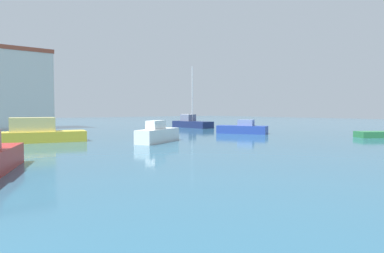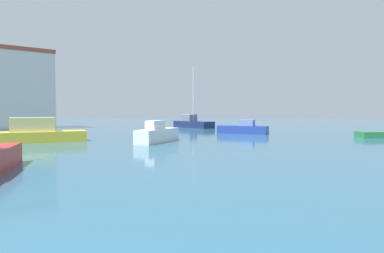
% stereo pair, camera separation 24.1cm
% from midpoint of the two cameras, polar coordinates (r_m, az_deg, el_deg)
% --- Properties ---
extents(water, '(160.00, 160.00, 0.00)m').
position_cam_midpoint_polar(water, '(27.32, -9.17, -2.28)').
color(water, '#285670').
rests_on(water, ground).
extents(sailboat_navy_far_right, '(2.05, 6.54, 8.26)m').
position_cam_midpoint_polar(sailboat_navy_far_right, '(46.38, 0.25, 0.60)').
color(sailboat_navy_far_right, '#19234C').
rests_on(sailboat_navy_far_right, water).
extents(motorboat_blue_behind_lamppost, '(3.67, 5.15, 1.41)m').
position_cam_midpoint_polar(motorboat_blue_behind_lamppost, '(34.87, 8.73, -0.37)').
color(motorboat_blue_behind_lamppost, '#233D93').
rests_on(motorboat_blue_behind_lamppost, water).
extents(motorboat_yellow_far_left, '(8.19, 3.73, 1.84)m').
position_cam_midpoint_polar(motorboat_yellow_far_left, '(27.76, -25.21, -1.07)').
color(motorboat_yellow_far_left, gold).
rests_on(motorboat_yellow_far_left, water).
extents(motorboat_white_distant_north, '(4.68, 3.27, 1.62)m').
position_cam_midpoint_polar(motorboat_white_distant_north, '(25.38, -5.54, -1.29)').
color(motorboat_white_distant_north, white).
rests_on(motorboat_white_distant_north, water).
extents(yacht_club, '(9.44, 7.43, 9.98)m').
position_cam_midpoint_polar(yacht_club, '(49.26, -28.13, 5.49)').
color(yacht_club, beige).
rests_on(yacht_club, ground).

